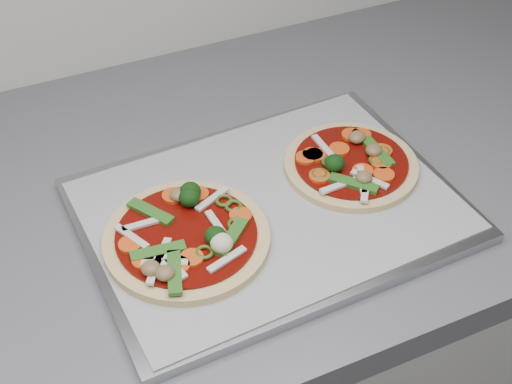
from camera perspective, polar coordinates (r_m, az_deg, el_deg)
name	(u,v)px	position (r m, az deg, el deg)	size (l,w,h in m)	color
countertop	(95,227)	(0.86, -12.78, -2.76)	(3.60, 0.60, 0.04)	#5B5A61
baking_tray	(270,210)	(0.82, 1.12, -1.46)	(0.42, 0.31, 0.01)	#99999F
parchment	(270,205)	(0.81, 1.12, -1.06)	(0.40, 0.29, 0.00)	#A2A2A7
pizza_left	(187,236)	(0.77, -5.53, -3.54)	(0.21, 0.21, 0.03)	tan
pizza_right	(351,163)	(0.86, 7.62, 2.30)	(0.18, 0.18, 0.03)	tan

